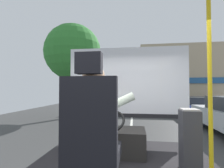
{
  "coord_description": "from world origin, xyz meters",
  "views": [
    {
      "loc": [
        0.15,
        -1.89,
        1.76
      ],
      "look_at": [
        -0.21,
        0.79,
        1.84
      ],
      "focal_mm": 26.57,
      "sensor_mm": 36.0,
      "label": 1
    }
  ],
  "objects_px": {
    "steering_console": "(111,140)",
    "parked_car_green": "(169,99)",
    "fare_box": "(190,140)",
    "parked_car_blue": "(194,106)",
    "driver_seat": "(92,141)",
    "bus_driver": "(95,117)",
    "handrail_pole": "(210,89)"
  },
  "relations": [
    {
      "from": "steering_console",
      "to": "handrail_pole",
      "type": "relative_size",
      "value": 0.52
    },
    {
      "from": "handrail_pole",
      "to": "fare_box",
      "type": "bearing_deg",
      "value": 101.42
    },
    {
      "from": "steering_console",
      "to": "parked_car_green",
      "type": "height_order",
      "value": "steering_console"
    },
    {
      "from": "driver_seat",
      "to": "parked_car_blue",
      "type": "relative_size",
      "value": 0.32
    },
    {
      "from": "bus_driver",
      "to": "handrail_pole",
      "type": "distance_m",
      "value": 1.24
    },
    {
      "from": "steering_console",
      "to": "parked_car_green",
      "type": "distance_m",
      "value": 16.55
    },
    {
      "from": "driver_seat",
      "to": "bus_driver",
      "type": "height_order",
      "value": "driver_seat"
    },
    {
      "from": "handrail_pole",
      "to": "parked_car_green",
      "type": "bearing_deg",
      "value": 79.97
    },
    {
      "from": "fare_box",
      "to": "handrail_pole",
      "type": "bearing_deg",
      "value": -78.58
    },
    {
      "from": "bus_driver",
      "to": "parked_car_green",
      "type": "height_order",
      "value": "bus_driver"
    },
    {
      "from": "driver_seat",
      "to": "fare_box",
      "type": "relative_size",
      "value": 1.7
    },
    {
      "from": "fare_box",
      "to": "parked_car_blue",
      "type": "relative_size",
      "value": 0.19
    },
    {
      "from": "steering_console",
      "to": "handrail_pole",
      "type": "distance_m",
      "value": 1.68
    },
    {
      "from": "steering_console",
      "to": "parked_car_green",
      "type": "relative_size",
      "value": 0.25
    },
    {
      "from": "bus_driver",
      "to": "parked_car_green",
      "type": "bearing_deg",
      "value": 76.4
    },
    {
      "from": "steering_console",
      "to": "handrail_pole",
      "type": "height_order",
      "value": "handrail_pole"
    },
    {
      "from": "handrail_pole",
      "to": "driver_seat",
      "type": "bearing_deg",
      "value": -160.14
    },
    {
      "from": "driver_seat",
      "to": "handrail_pole",
      "type": "relative_size",
      "value": 0.65
    },
    {
      "from": "driver_seat",
      "to": "parked_car_green",
      "type": "height_order",
      "value": "driver_seat"
    },
    {
      "from": "steering_console",
      "to": "bus_driver",
      "type": "bearing_deg",
      "value": -90.0
    },
    {
      "from": "fare_box",
      "to": "parked_car_green",
      "type": "relative_size",
      "value": 0.18
    },
    {
      "from": "steering_console",
      "to": "fare_box",
      "type": "xyz_separation_m",
      "value": [
        1.09,
        -0.44,
        0.18
      ]
    },
    {
      "from": "parked_car_blue",
      "to": "bus_driver",
      "type": "bearing_deg",
      "value": -113.14
    },
    {
      "from": "steering_console",
      "to": "fare_box",
      "type": "bearing_deg",
      "value": -22.12
    },
    {
      "from": "driver_seat",
      "to": "bus_driver",
      "type": "distance_m",
      "value": 0.22
    },
    {
      "from": "driver_seat",
      "to": "parked_car_green",
      "type": "xyz_separation_m",
      "value": [
        4.16,
        17.3,
        -0.66
      ]
    },
    {
      "from": "handrail_pole",
      "to": "parked_car_blue",
      "type": "height_order",
      "value": "handrail_pole"
    },
    {
      "from": "steering_console",
      "to": "handrail_pole",
      "type": "xyz_separation_m",
      "value": [
        1.17,
        -0.85,
        0.84
      ]
    },
    {
      "from": "bus_driver",
      "to": "parked_car_blue",
      "type": "distance_m",
      "value": 11.15
    },
    {
      "from": "bus_driver",
      "to": "steering_console",
      "type": "distance_m",
      "value": 1.3
    },
    {
      "from": "handrail_pole",
      "to": "parked_car_green",
      "type": "relative_size",
      "value": 0.48
    },
    {
      "from": "driver_seat",
      "to": "steering_console",
      "type": "bearing_deg",
      "value": 90.0
    }
  ]
}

